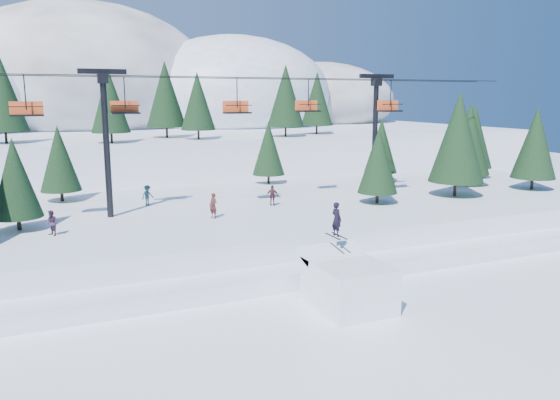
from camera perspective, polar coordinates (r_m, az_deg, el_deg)
name	(u,v)px	position (r m, az deg, el deg)	size (l,w,h in m)	color
ground	(349,324)	(27.51, 7.19, -12.72)	(160.00, 160.00, 0.00)	white
mid_shelf	(231,222)	(42.81, -5.13, -2.35)	(70.00, 22.00, 2.50)	white
berm	(283,267)	(33.98, 0.28, -7.01)	(70.00, 6.00, 1.10)	white
mountain_ridge	(93,105)	(95.32, -18.98, 9.40)	(119.00, 60.19, 26.46)	white
jump_kicker	(347,282)	(29.18, 7.06, -8.53)	(3.54, 4.83, 5.35)	white
chairlift	(235,118)	(41.93, -4.75, 8.53)	(46.87, 3.21, 10.28)	black
conifer_stand	(265,149)	(42.87, -1.63, 5.30)	(63.32, 18.08, 8.91)	black
distant_skiers	(162,204)	(40.09, -12.24, -0.39)	(35.37, 9.09, 1.86)	#3E273F
banner_near	(420,263)	(35.84, 14.40, -6.43)	(2.84, 0.41, 0.90)	black
banner_far	(426,256)	(37.58, 15.06, -5.66)	(2.62, 1.19, 0.90)	black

